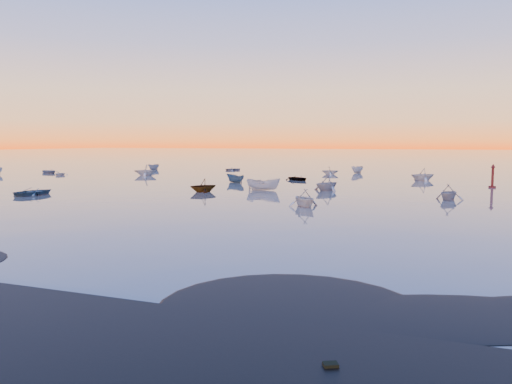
% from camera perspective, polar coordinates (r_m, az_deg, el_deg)
% --- Properties ---
extents(ground, '(600.00, 600.00, 0.00)m').
position_cam_1_polar(ground, '(120.44, 11.06, 2.78)').
color(ground, slate).
rests_on(ground, ground).
extents(moored_fleet, '(124.00, 58.00, 1.20)m').
position_cam_1_polar(moored_fleet, '(74.58, 5.07, 1.09)').
color(moored_fleet, silver).
rests_on(moored_fleet, ground).
extents(boat_near_center, '(2.30, 4.54, 1.51)m').
position_cam_1_polar(boat_near_center, '(62.46, 0.84, 0.21)').
color(boat_near_center, silver).
rests_on(boat_near_center, ground).
extents(boat_near_right, '(3.74, 3.70, 1.27)m').
position_cam_1_polar(boat_near_right, '(47.15, 5.56, -1.64)').
color(boat_near_right, silver).
rests_on(boat_near_right, ground).
extents(channel_marker, '(0.92, 0.92, 3.27)m').
position_cam_1_polar(channel_marker, '(72.94, 25.42, 1.47)').
color(channel_marker, '#45100E').
rests_on(channel_marker, ground).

